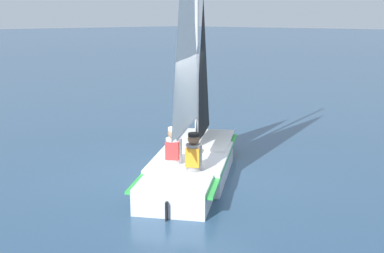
# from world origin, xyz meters

# --- Properties ---
(ground_plane) EXTENTS (260.00, 260.00, 0.00)m
(ground_plane) POSITION_xyz_m (0.00, 0.00, 0.00)
(ground_plane) COLOR #2D4C6B
(sailboat_main) EXTENTS (4.48, 3.65, 6.01)m
(sailboat_main) POSITION_xyz_m (-0.03, -0.02, 0.81)
(sailboat_main) COLOR silver
(sailboat_main) RESTS_ON ground_plane
(sailor_helm) EXTENTS (0.43, 0.42, 1.16)m
(sailor_helm) POSITION_xyz_m (-0.65, -0.12, 0.63)
(sailor_helm) COLOR black
(sailor_helm) RESTS_ON ground_plane
(sailor_crew) EXTENTS (0.43, 0.42, 1.16)m
(sailor_crew) POSITION_xyz_m (-0.72, -0.73, 0.63)
(sailor_crew) COLOR black
(sailor_crew) RESTS_ON ground_plane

